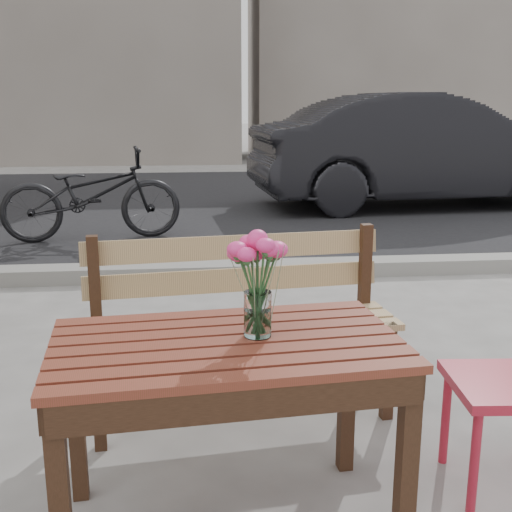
# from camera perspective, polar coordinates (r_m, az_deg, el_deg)

# --- Properties ---
(ground) EXTENTS (80.00, 80.00, 0.00)m
(ground) POSITION_cam_1_polar(r_m,az_deg,el_deg) (2.47, -0.80, -20.80)
(ground) COLOR slate
(ground) RESTS_ON ground
(street) EXTENTS (30.00, 8.12, 0.12)m
(street) POSITION_cam_1_polar(r_m,az_deg,el_deg) (7.23, -4.37, 2.66)
(street) COLOR black
(street) RESTS_ON ground
(backdrop_buildings) EXTENTS (15.50, 4.00, 8.00)m
(backdrop_buildings) POSITION_cam_1_polar(r_m,az_deg,el_deg) (16.58, -4.96, 21.20)
(backdrop_buildings) COLOR slate
(backdrop_buildings) RESTS_ON ground
(main_table) EXTENTS (1.14, 0.73, 0.67)m
(main_table) POSITION_cam_1_polar(r_m,az_deg,el_deg) (2.06, -2.58, -10.34)
(main_table) COLOR brown
(main_table) RESTS_ON ground
(main_bench) EXTENTS (1.41, 0.56, 0.85)m
(main_bench) POSITION_cam_1_polar(r_m,az_deg,el_deg) (2.89, -1.53, -4.10)
(main_bench) COLOR #9E7D52
(main_bench) RESTS_ON ground
(main_vase) EXTENTS (0.19, 0.19, 0.34)m
(main_vase) POSITION_cam_1_polar(r_m,az_deg,el_deg) (1.99, 0.15, -1.33)
(main_vase) COLOR white
(main_vase) RESTS_ON main_table
(parked_car) EXTENTS (4.67, 1.95, 1.50)m
(parked_car) POSITION_cam_1_polar(r_m,az_deg,el_deg) (9.04, 14.61, 9.07)
(parked_car) COLOR black
(parked_car) RESTS_ON ground
(bicycle) EXTENTS (1.87, 0.91, 0.94)m
(bicycle) POSITION_cam_1_polar(r_m,az_deg,el_deg) (6.79, -14.42, 5.34)
(bicycle) COLOR black
(bicycle) RESTS_ON ground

